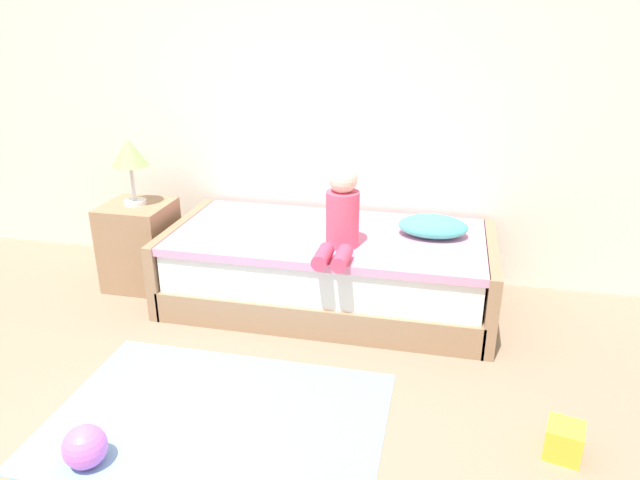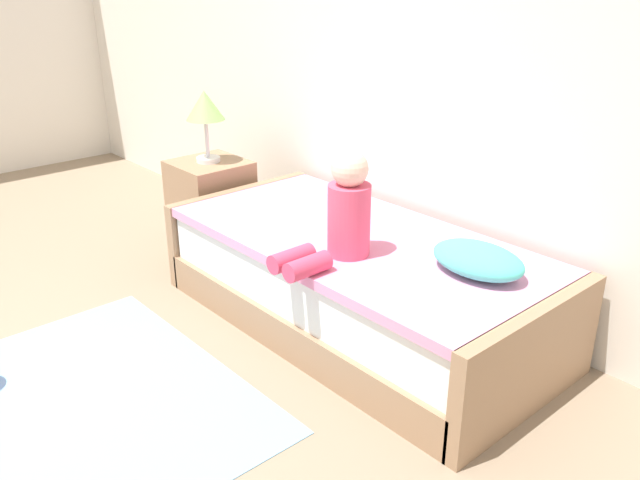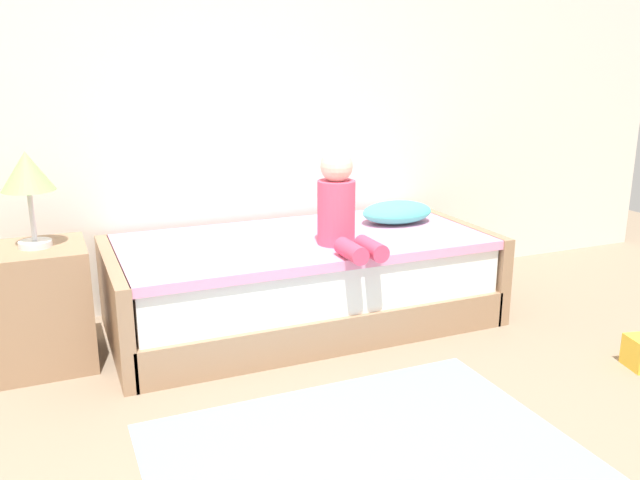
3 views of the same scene
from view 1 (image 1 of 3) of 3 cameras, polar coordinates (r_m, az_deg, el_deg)
wall_rear at (r=4.24m, az=-4.63°, el=16.25°), size 7.20×0.10×2.90m
bed at (r=3.86m, az=0.82°, el=-2.85°), size 2.11×1.00×0.50m
nightstand at (r=4.29m, az=-17.12°, el=-0.45°), size 0.44×0.44×0.60m
table_lamp at (r=4.10m, az=-18.10°, el=7.81°), size 0.24×0.24×0.45m
child_figure at (r=3.45m, az=2.08°, el=2.35°), size 0.20×0.51×0.50m
pillow at (r=3.76m, az=10.96°, el=1.33°), size 0.44×0.30×0.13m
toy_ball at (r=2.85m, az=-21.98°, el=-18.20°), size 0.19×0.19×0.19m
area_rug at (r=2.99m, az=-9.96°, el=-16.82°), size 1.60×1.10×0.01m
toy_block at (r=2.92m, az=22.71°, el=-17.61°), size 0.19×0.19×0.15m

